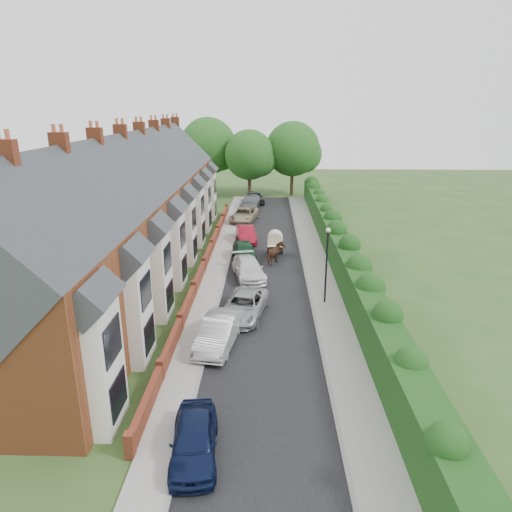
# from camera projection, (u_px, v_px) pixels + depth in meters

# --- Properties ---
(ground) EXTENTS (140.00, 140.00, 0.00)m
(ground) POSITION_uv_depth(u_px,v_px,m) (273.00, 332.00, 26.21)
(ground) COLOR #2D4C1E
(ground) RESTS_ON ground
(road) EXTENTS (6.00, 58.00, 0.02)m
(road) POSITION_uv_depth(u_px,v_px,m) (266.00, 267.00, 36.66)
(road) COLOR black
(road) RESTS_ON ground
(pavement_hedge_side) EXTENTS (2.20, 58.00, 0.12)m
(pavement_hedge_side) POSITION_uv_depth(u_px,v_px,m) (317.00, 267.00, 36.53)
(pavement_hedge_side) COLOR gray
(pavement_hedge_side) RESTS_ON ground
(pavement_house_side) EXTENTS (1.70, 58.00, 0.12)m
(pavement_house_side) POSITION_uv_depth(u_px,v_px,m) (218.00, 266.00, 36.74)
(pavement_house_side) COLOR gray
(pavement_house_side) RESTS_ON ground
(kerb_hedge_side) EXTENTS (0.18, 58.00, 0.13)m
(kerb_hedge_side) POSITION_uv_depth(u_px,v_px,m) (304.00, 267.00, 36.56)
(kerb_hedge_side) COLOR gray
(kerb_hedge_side) RESTS_ON ground
(kerb_house_side) EXTENTS (0.18, 58.00, 0.13)m
(kerb_house_side) POSITION_uv_depth(u_px,v_px,m) (228.00, 266.00, 36.72)
(kerb_house_side) COLOR gray
(kerb_house_side) RESTS_ON ground
(hedge) EXTENTS (2.10, 58.00, 2.85)m
(hedge) POSITION_uv_depth(u_px,v_px,m) (341.00, 249.00, 36.00)
(hedge) COLOR #1A3D13
(hedge) RESTS_ON ground
(terrace_row) EXTENTS (9.05, 40.50, 11.50)m
(terrace_row) POSITION_uv_depth(u_px,v_px,m) (130.00, 215.00, 34.55)
(terrace_row) COLOR #954B26
(terrace_row) RESTS_ON ground
(garden_wall_row) EXTENTS (0.35, 40.35, 1.10)m
(garden_wall_row) POSITION_uv_depth(u_px,v_px,m) (204.00, 265.00, 35.69)
(garden_wall_row) COLOR brown
(garden_wall_row) RESTS_ON ground
(lamppost) EXTENTS (0.32, 0.32, 5.16)m
(lamppost) POSITION_uv_depth(u_px,v_px,m) (327.00, 256.00, 28.88)
(lamppost) COLOR black
(lamppost) RESTS_ON ground
(tree_far_left) EXTENTS (7.14, 6.80, 9.29)m
(tree_far_left) POSITION_uv_depth(u_px,v_px,m) (252.00, 156.00, 62.49)
(tree_far_left) COLOR #332316
(tree_far_left) RESTS_ON ground
(tree_far_right) EXTENTS (7.98, 7.60, 10.31)m
(tree_far_right) POSITION_uv_depth(u_px,v_px,m) (295.00, 150.00, 64.04)
(tree_far_right) COLOR #332316
(tree_far_right) RESTS_ON ground
(tree_far_back) EXTENTS (8.40, 8.00, 10.82)m
(tree_far_back) POSITION_uv_depth(u_px,v_px,m) (211.00, 147.00, 65.21)
(tree_far_back) COLOR #332316
(tree_far_back) RESTS_ON ground
(car_navy) EXTENTS (2.07, 4.33, 1.43)m
(car_navy) POSITION_uv_depth(u_px,v_px,m) (194.00, 439.00, 16.77)
(car_navy) COLOR #0B1434
(car_navy) RESTS_ON ground
(car_silver_a) EXTENTS (2.44, 5.06, 1.60)m
(car_silver_a) POSITION_uv_depth(u_px,v_px,m) (219.00, 332.00, 24.51)
(car_silver_a) COLOR #A4A4A9
(car_silver_a) RESTS_ON ground
(car_silver_b) EXTENTS (3.26, 5.41, 1.41)m
(car_silver_b) POSITION_uv_depth(u_px,v_px,m) (244.00, 306.00, 27.96)
(car_silver_b) COLOR #9B9CA1
(car_silver_b) RESTS_ON ground
(car_white) EXTENTS (3.10, 5.28, 1.44)m
(car_white) POSITION_uv_depth(u_px,v_px,m) (248.00, 269.00, 34.22)
(car_white) COLOR white
(car_white) RESTS_ON ground
(car_green) EXTENTS (2.51, 4.77, 1.55)m
(car_green) POSITION_uv_depth(u_px,v_px,m) (244.00, 252.00, 37.98)
(car_green) COLOR #113922
(car_green) RESTS_ON ground
(car_red) EXTENTS (2.28, 4.66, 1.47)m
(car_red) POSITION_uv_depth(u_px,v_px,m) (246.00, 234.00, 43.31)
(car_red) COLOR maroon
(car_red) RESTS_ON ground
(car_beige) EXTENTS (3.37, 5.78, 1.51)m
(car_beige) POSITION_uv_depth(u_px,v_px,m) (244.00, 215.00, 50.79)
(car_beige) COLOR tan
(car_beige) RESTS_ON ground
(car_grey) EXTENTS (2.85, 5.70, 1.59)m
(car_grey) POSITION_uv_depth(u_px,v_px,m) (251.00, 202.00, 57.33)
(car_grey) COLOR slate
(car_grey) RESTS_ON ground
(car_black) EXTENTS (2.89, 4.93, 1.58)m
(car_black) POSITION_uv_depth(u_px,v_px,m) (255.00, 197.00, 60.14)
(car_black) COLOR black
(car_black) RESTS_ON ground
(horse) EXTENTS (1.71, 2.28, 1.75)m
(horse) POSITION_uv_depth(u_px,v_px,m) (275.00, 254.00, 37.09)
(horse) COLOR #502D1D
(horse) RESTS_ON ground
(horse_cart) EXTENTS (1.37, 3.04, 2.19)m
(horse_cart) POSITION_uv_depth(u_px,v_px,m) (275.00, 242.00, 39.10)
(horse_cart) COLOR black
(horse_cart) RESTS_ON ground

